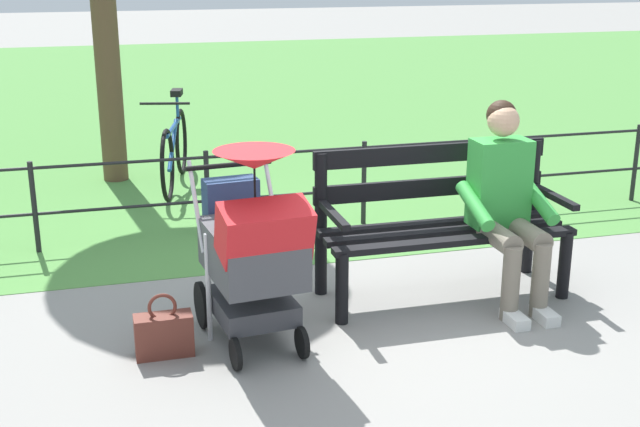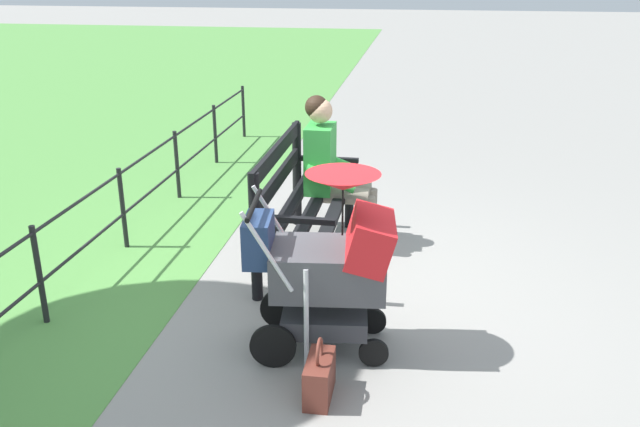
{
  "view_description": "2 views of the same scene",
  "coord_description": "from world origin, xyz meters",
  "views": [
    {
      "loc": [
        1.46,
        4.61,
        2.14
      ],
      "look_at": [
        0.19,
        0.04,
        0.66
      ],
      "focal_mm": 46.66,
      "sensor_mm": 36.0,
      "label": 1
    },
    {
      "loc": [
        4.29,
        0.84,
        2.3
      ],
      "look_at": [
        -0.09,
        0.14,
        0.61
      ],
      "focal_mm": 37.78,
      "sensor_mm": 36.0,
      "label": 2
    }
  ],
  "objects": [
    {
      "name": "stroller",
      "position": [
        0.66,
        0.32,
        0.59
      ],
      "size": [
        0.58,
        0.93,
        1.15
      ],
      "color": "black",
      "rests_on": "ground"
    },
    {
      "name": "grass_lawn",
      "position": [
        0.0,
        -8.8,
        0.0
      ],
      "size": [
        40.0,
        16.0,
        0.01
      ],
      "primitive_type": "cube",
      "color": "#518E42",
      "rests_on": "ground"
    },
    {
      "name": "person_on_bench",
      "position": [
        -1.01,
        0.11,
        0.68
      ],
      "size": [
        0.53,
        0.74,
        1.28
      ],
      "color": "slate",
      "rests_on": "ground"
    },
    {
      "name": "park_bench",
      "position": [
        -0.66,
        -0.12,
        0.53
      ],
      "size": [
        1.6,
        0.61,
        0.96
      ],
      "color": "black",
      "rests_on": "ground"
    },
    {
      "name": "park_fence",
      "position": [
        -0.51,
        -1.61,
        0.43
      ],
      "size": [
        9.0,
        0.04,
        0.7
      ],
      "color": "black",
      "rests_on": "ground"
    },
    {
      "name": "ground_plane",
      "position": [
        0.0,
        0.0,
        0.0
      ],
      "size": [
        60.0,
        60.0,
        0.0
      ],
      "primitive_type": "plane",
      "color": "gray"
    },
    {
      "name": "handbag",
      "position": [
        1.17,
        0.34,
        0.13
      ],
      "size": [
        0.32,
        0.14,
        0.37
      ],
      "color": "brown",
      "rests_on": "ground"
    },
    {
      "name": "bicycle",
      "position": [
        0.73,
        -3.23,
        0.36
      ],
      "size": [
        0.53,
        1.62,
        0.89
      ],
      "color": "black",
      "rests_on": "ground"
    }
  ]
}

